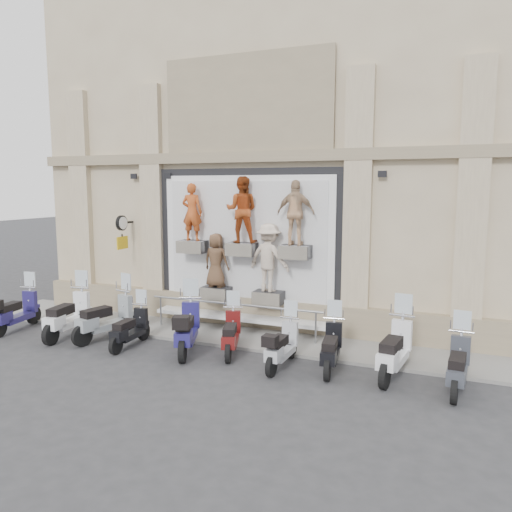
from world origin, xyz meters
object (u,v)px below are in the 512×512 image
object	(u,v)px
scooter_e	(187,318)
scooter_i	(395,338)
scooter_d	(130,320)
scooter_c	(106,308)
scooter_a	(16,303)
guard_rail	(233,320)
scooter_g	(282,337)
scooter_h	(331,338)
scooter_f	(231,325)
clock_sign_bracket	(122,228)
scooter_j	(459,354)
scooter_b	(68,306)

from	to	relation	value
scooter_e	scooter_i	bearing A→B (deg)	-18.23
scooter_e	scooter_d	bearing A→B (deg)	165.99
scooter_c	scooter_a	bearing A→B (deg)	-160.10
scooter_e	scooter_i	world-z (taller)	scooter_e
guard_rail	scooter_g	world-z (taller)	scooter_g
scooter_g	scooter_h	bearing A→B (deg)	14.29
scooter_f	clock_sign_bracket	bearing A→B (deg)	139.19
clock_sign_bracket	scooter_j	size ratio (longest dim) A/B	0.55
scooter_g	scooter_j	world-z (taller)	scooter_j
scooter_f	scooter_i	xyz separation A→B (m)	(3.86, -0.02, 0.12)
scooter_e	scooter_c	bearing A→B (deg)	156.44
scooter_b	scooter_i	world-z (taller)	scooter_b
guard_rail	scooter_g	bearing A→B (deg)	-40.55
clock_sign_bracket	scooter_h	bearing A→B (deg)	-15.51
guard_rail	scooter_c	bearing A→B (deg)	-153.47
clock_sign_bracket	scooter_g	xyz separation A→B (m)	(5.89, -2.17, -2.09)
scooter_c	scooter_d	size ratio (longest dim) A/B	1.23
scooter_e	scooter_f	distance (m)	1.09
scooter_f	scooter_i	bearing A→B (deg)	-19.29
scooter_i	scooter_a	bearing A→B (deg)	-170.55
scooter_d	scooter_g	bearing A→B (deg)	-1.19
scooter_d	scooter_h	world-z (taller)	scooter_h
clock_sign_bracket	scooter_j	distance (m)	10.00
scooter_d	scooter_e	xyz separation A→B (m)	(1.54, 0.20, 0.17)
scooter_h	scooter_i	world-z (taller)	scooter_i
clock_sign_bracket	scooter_h	size ratio (longest dim) A/B	0.57
scooter_d	scooter_i	bearing A→B (deg)	1.59
clock_sign_bracket	scooter_f	distance (m)	5.21
scooter_d	scooter_g	world-z (taller)	scooter_g
scooter_a	scooter_b	size ratio (longest dim) A/B	0.92
guard_rail	scooter_a	bearing A→B (deg)	-163.26
scooter_e	scooter_a	bearing A→B (deg)	160.53
scooter_f	scooter_h	xyz separation A→B (m)	(2.51, -0.15, 0.01)
guard_rail	scooter_i	size ratio (longest dim) A/B	2.44
guard_rail	scooter_j	size ratio (longest dim) A/B	2.73
scooter_a	scooter_g	distance (m)	7.91
scooter_e	scooter_g	size ratio (longest dim) A/B	1.21
scooter_a	scooter_c	distance (m)	2.92
guard_rail	scooter_b	size ratio (longest dim) A/B	2.40
scooter_f	scooter_g	world-z (taller)	scooter_f
scooter_b	scooter_e	distance (m)	3.63
clock_sign_bracket	scooter_g	bearing A→B (deg)	-20.22
scooter_i	scooter_j	bearing A→B (deg)	-6.67
clock_sign_bracket	scooter_b	distance (m)	2.92
scooter_a	scooter_h	world-z (taller)	scooter_a
clock_sign_bracket	scooter_f	size ratio (longest dim) A/B	0.57
scooter_j	scooter_c	bearing A→B (deg)	-177.10
scooter_a	scooter_f	distance (m)	6.48
scooter_e	scooter_f	bearing A→B (deg)	-5.86
scooter_d	scooter_i	distance (m)	6.46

